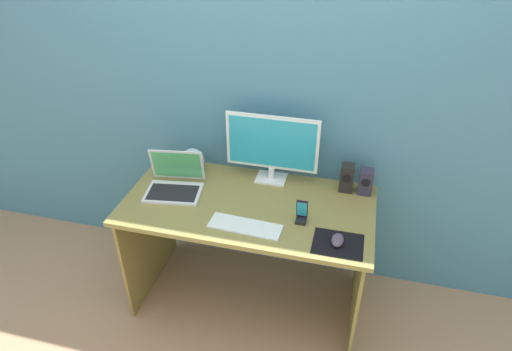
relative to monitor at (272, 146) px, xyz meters
name	(u,v)px	position (x,y,z in m)	size (l,w,h in m)	color
ground_plane	(249,296)	(-0.07, -0.27, -0.99)	(8.00, 8.00, 0.00)	tan
wall_back	(266,93)	(-0.07, 0.15, 0.26)	(6.00, 0.04, 2.50)	teal
desk	(248,225)	(-0.07, -0.27, -0.39)	(1.40, 0.71, 0.76)	olive
monitor	(272,146)	(0.00, 0.00, 0.00)	(0.54, 0.14, 0.42)	white
speaker_right	(366,182)	(0.55, 0.00, -0.15)	(0.08, 0.08, 0.15)	#302C3E
speaker_near_monitor	(347,178)	(0.44, 0.00, -0.15)	(0.08, 0.08, 0.17)	black
laptop	(175,183)	(-0.52, -0.25, -0.18)	(0.35, 0.30, 0.22)	silver
fishbowl	(192,160)	(-0.50, -0.02, -0.16)	(0.15, 0.15, 0.15)	silver
keyboard_external	(245,226)	(-0.03, -0.48, -0.23)	(0.38, 0.13, 0.01)	white
mousepad	(338,244)	(0.45, -0.49, -0.23)	(0.25, 0.20, 0.00)	black
mouse	(338,240)	(0.44, -0.49, -0.21)	(0.06, 0.10, 0.04)	#534453
phone_in_dock	(302,214)	(0.24, -0.36, -0.18)	(0.06, 0.06, 0.14)	black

